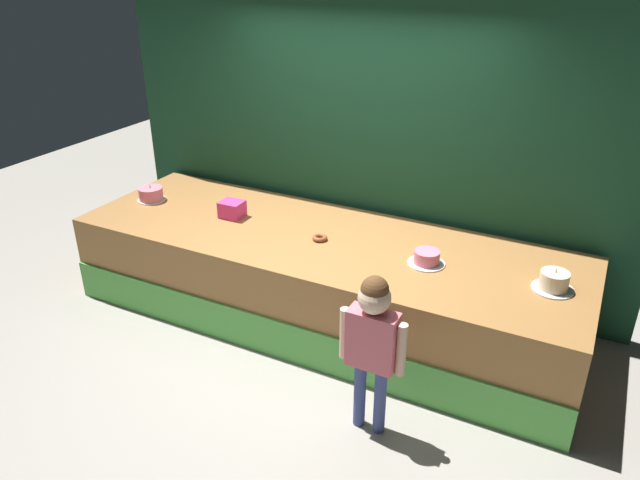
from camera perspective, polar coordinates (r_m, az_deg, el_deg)
The scene contains 9 objects.
ground_plane at distance 4.85m, azimuth -3.53°, elevation -11.21°, with size 12.00×12.00×0.00m, color gray.
stage_platform at distance 5.14m, azimuth 0.24°, elevation -3.65°, with size 4.29×1.40×0.77m.
curtain_backdrop at distance 5.41m, azimuth 4.13°, elevation 9.22°, with size 4.90×0.08×2.73m, color #19472D.
child_figure at distance 3.80m, azimuth 5.06°, elevation -8.99°, with size 0.45×0.21×1.17m.
pink_box at distance 5.37m, azimuth -8.40°, elevation 2.93°, with size 0.20×0.18×0.15m, color #E73685.
donut at distance 4.91m, azimuth -0.02°, elevation 0.20°, with size 0.13×0.13×0.04m, color brown.
cake_left at distance 5.90m, azimuth -15.85°, elevation 4.23°, with size 0.27×0.27×0.17m.
cake_center at distance 4.60m, azimuth 10.16°, elevation -1.70°, with size 0.29×0.29×0.11m.
cake_right at distance 4.49m, azimuth 21.45°, elevation -3.72°, with size 0.29×0.29×0.18m.
Camera 1 is at (2.02, -3.29, 2.93)m, focal length 33.49 mm.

